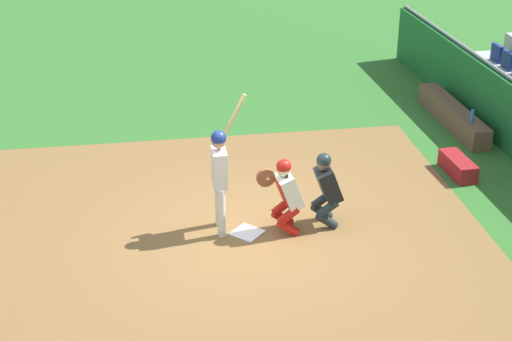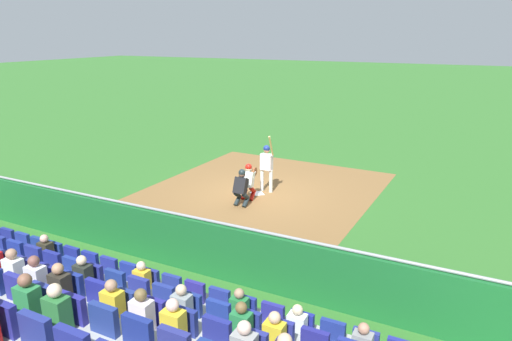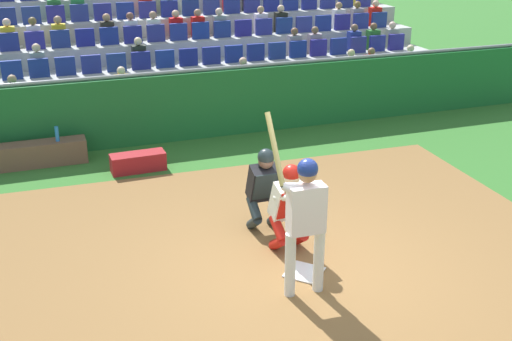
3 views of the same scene
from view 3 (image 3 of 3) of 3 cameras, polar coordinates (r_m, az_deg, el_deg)
name	(u,v)px [view 3 (image 3 of 3)]	position (r m, az deg, el deg)	size (l,w,h in m)	color
ground_plane	(304,273)	(8.28, 4.36, -9.21)	(160.00, 160.00, 0.00)	#306A28
infield_dirt_patch	(321,293)	(7.90, 5.84, -10.95)	(7.94, 8.67, 0.01)	brown
home_plate_marker	(304,272)	(8.27, 4.36, -9.12)	(0.44, 0.44, 0.02)	white
batter_at_plate	(305,212)	(7.37, 4.43, -3.75)	(0.60, 0.62, 2.21)	silver
catcher_crouching	(289,203)	(8.44, 3.00, -2.96)	(0.48, 0.74, 1.30)	#B61810
home_plate_umpire	(264,186)	(9.00, 0.77, -1.37)	(0.46, 0.46, 1.30)	#1E292C
dugout_wall	(193,105)	(12.94, -5.67, 5.89)	(16.55, 0.24, 1.44)	#19612B
dugout_bench	(5,158)	(12.25, -21.72, 1.08)	(2.88, 0.40, 0.44)	brown
water_bottle_on_bench	(57,134)	(12.07, -17.50, 3.17)	(0.07, 0.07, 0.28)	blue
equipment_duffel_bag	(138,162)	(11.53, -10.58, 0.75)	(0.97, 0.36, 0.33)	maroon
bleacher_stand	(147,45)	(17.64, -9.80, 11.10)	(14.26, 5.77, 3.38)	#A0A4A0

